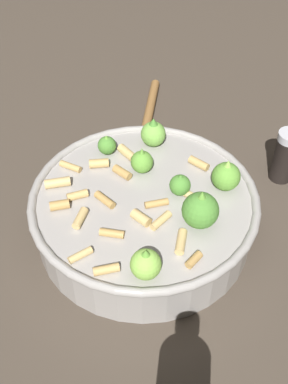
{
  "coord_description": "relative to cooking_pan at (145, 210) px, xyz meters",
  "views": [
    {
      "loc": [
        -0.08,
        -0.42,
        0.5
      ],
      "look_at": [
        0.0,
        0.0,
        0.08
      ],
      "focal_mm": 43.84,
      "sensor_mm": 36.0,
      "label": 1
    }
  ],
  "objects": [
    {
      "name": "ground_plane",
      "position": [
        -0.0,
        0.0,
        -0.04
      ],
      "size": [
        2.4,
        2.4,
        0.0
      ],
      "primitive_type": "plane",
      "color": "#42382D"
    },
    {
      "name": "wooden_spoon",
      "position": [
        0.05,
        0.24,
        -0.03
      ],
      "size": [
        0.09,
        0.22,
        0.02
      ],
      "color": "olive",
      "rests_on": "ground"
    },
    {
      "name": "pepper_shaker",
      "position": [
        0.23,
        0.07,
        0.0
      ],
      "size": [
        0.04,
        0.04,
        0.09
      ],
      "color": "black",
      "rests_on": "ground"
    },
    {
      "name": "cooking_pan",
      "position": [
        0.0,
        0.0,
        0.0
      ],
      "size": [
        0.3,
        0.3,
        0.12
      ],
      "color": "#9E9993",
      "rests_on": "ground"
    }
  ]
}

